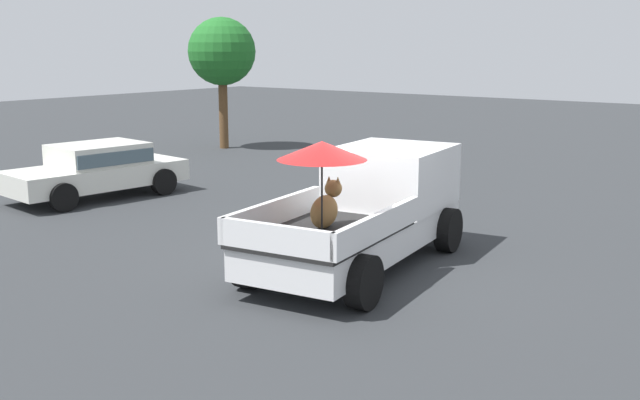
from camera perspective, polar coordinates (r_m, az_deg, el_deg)
ground_plane at (r=12.76m, az=2.81°, el=-5.16°), size 80.00×80.00×0.00m
pickup_truck_main at (r=12.87m, az=3.69°, el=-0.50°), size 5.25×2.79×2.30m
parked_sedan_near at (r=19.19m, az=-16.56°, el=2.37°), size 4.48×2.36×1.33m
tree_by_lot at (r=27.36m, az=-7.46°, el=11.05°), size 2.40×2.40×4.66m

